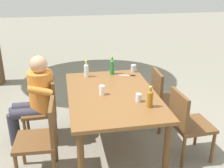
{
  "coord_description": "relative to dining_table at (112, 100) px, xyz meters",
  "views": [
    {
      "loc": [
        -2.98,
        0.56,
        2.12
      ],
      "look_at": [
        0.0,
        0.0,
        0.89
      ],
      "focal_mm": 43.89,
      "sensor_mm": 36.0,
      "label": 1
    }
  ],
  "objects": [
    {
      "name": "bottle_clear",
      "position": [
        0.63,
        0.25,
        0.19
      ],
      "size": [
        0.06,
        0.06,
        0.23
      ],
      "color": "white",
      "rests_on": "dining_table"
    },
    {
      "name": "chair_near_left",
      "position": [
        -0.37,
        -0.83,
        -0.19
      ],
      "size": [
        0.46,
        0.46,
        0.87
      ],
      "color": "brown",
      "rests_on": "ground_plane"
    },
    {
      "name": "chair_near_right",
      "position": [
        0.36,
        -0.83,
        -0.19
      ],
      "size": [
        0.46,
        0.46,
        0.87
      ],
      "color": "brown",
      "rests_on": "ground_plane"
    },
    {
      "name": "table_knife",
      "position": [
        0.56,
        -0.34,
        0.09
      ],
      "size": [
        0.08,
        0.24,
        0.01
      ],
      "color": "silver",
      "rests_on": "dining_table"
    },
    {
      "name": "chair_far_right",
      "position": [
        0.36,
        0.83,
        -0.19
      ],
      "size": [
        0.45,
        0.45,
        0.87
      ],
      "color": "brown",
      "rests_on": "ground_plane"
    },
    {
      "name": "chair_far_left",
      "position": [
        -0.37,
        0.83,
        -0.19
      ],
      "size": [
        0.46,
        0.46,
        0.87
      ],
      "color": "brown",
      "rests_on": "ground_plane"
    },
    {
      "name": "cup_glass",
      "position": [
        -0.28,
        -0.25,
        0.13
      ],
      "size": [
        0.07,
        0.07,
        0.1
      ],
      "primitive_type": "cylinder",
      "color": "silver",
      "rests_on": "dining_table"
    },
    {
      "name": "bottle_green",
      "position": [
        0.67,
        -0.13,
        0.2
      ],
      "size": [
        0.06,
        0.06,
        0.27
      ],
      "color": "#287A38",
      "rests_on": "dining_table"
    },
    {
      "name": "cup_steel",
      "position": [
        0.71,
        -0.45,
        0.14
      ],
      "size": [
        0.08,
        0.08,
        0.11
      ],
      "primitive_type": "cylinder",
      "color": "#B2B7BC",
      "rests_on": "dining_table"
    },
    {
      "name": "person_in_white_shirt",
      "position": [
        0.36,
        0.94,
        -0.02
      ],
      "size": [
        0.47,
        0.61,
        1.18
      ],
      "color": "orange",
      "rests_on": "ground_plane"
    },
    {
      "name": "cup_white",
      "position": [
        -0.02,
        0.13,
        0.14
      ],
      "size": [
        0.07,
        0.07,
        0.11
      ],
      "primitive_type": "cylinder",
      "color": "white",
      "rests_on": "dining_table"
    },
    {
      "name": "backpack_by_near_side",
      "position": [
        1.43,
        -0.01,
        -0.47
      ],
      "size": [
        0.33,
        0.24,
        0.43
      ],
      "color": "maroon",
      "rests_on": "ground_plane"
    },
    {
      "name": "bottle_amber",
      "position": [
        -0.44,
        -0.34,
        0.19
      ],
      "size": [
        0.06,
        0.06,
        0.24
      ],
      "color": "#996019",
      "rests_on": "dining_table"
    },
    {
      "name": "ground_plane",
      "position": [
        0.0,
        0.0,
        -0.68
      ],
      "size": [
        24.0,
        24.0,
        0.0
      ],
      "primitive_type": "plane",
      "color": "gray"
    },
    {
      "name": "dining_table",
      "position": [
        0.0,
        0.0,
        0.0
      ],
      "size": [
        1.61,
        1.06,
        0.77
      ],
      "color": "brown",
      "rests_on": "ground_plane"
    }
  ]
}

